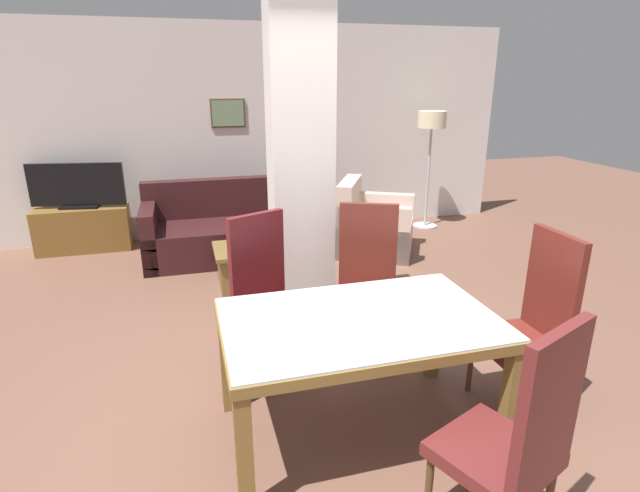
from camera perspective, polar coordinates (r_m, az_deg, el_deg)
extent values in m
plane|color=brown|center=(3.24, 4.18, -20.32)|extent=(18.00, 18.00, 0.00)
cube|color=silver|center=(6.80, -8.15, 12.75)|extent=(7.20, 0.06, 2.70)
cube|color=brown|center=(6.71, -10.47, 14.70)|extent=(0.44, 0.02, 0.36)
cube|color=gray|center=(6.70, -10.46, 14.69)|extent=(0.40, 0.01, 0.32)
cube|color=silver|center=(4.04, -2.24, 8.87)|extent=(0.49, 0.33, 2.70)
cube|color=brown|center=(2.48, 8.17, -13.52)|extent=(1.54, 0.06, 0.06)
cube|color=brown|center=(3.23, 1.80, -5.32)|extent=(1.54, 0.06, 0.06)
cube|color=brown|center=(2.71, -10.64, -10.72)|extent=(0.06, 0.84, 0.06)
cube|color=brown|center=(3.15, 17.38, -6.85)|extent=(0.06, 0.84, 0.06)
cube|color=silver|center=(2.83, 4.55, -8.25)|extent=(1.52, 0.94, 0.01)
cube|color=brown|center=(2.57, -8.64, -22.71)|extent=(0.08, 0.08, 0.70)
cube|color=brown|center=(3.03, 20.83, -16.69)|extent=(0.08, 0.08, 0.70)
cube|color=brown|center=(3.27, -10.61, -12.81)|extent=(0.08, 0.08, 0.70)
cube|color=brown|center=(3.64, 12.89, -9.51)|extent=(0.08, 0.08, 0.70)
cube|color=maroon|center=(3.54, -5.13, -8.14)|extent=(0.61, 0.61, 0.07)
cube|color=maroon|center=(3.55, -7.22, -1.58)|extent=(0.42, 0.23, 0.68)
cylinder|color=#4D361E|center=(3.62, -0.74, -11.71)|extent=(0.04, 0.04, 0.41)
cylinder|color=#4D361E|center=(3.43, -5.79, -13.74)|extent=(0.04, 0.04, 0.41)
cylinder|color=#4D361E|center=(3.89, -4.35, -9.51)|extent=(0.04, 0.04, 0.41)
cylinder|color=#4D361E|center=(3.71, -9.19, -11.21)|extent=(0.04, 0.04, 0.41)
cube|color=#5C2119|center=(3.76, 5.20, -6.47)|extent=(0.60, 0.60, 0.07)
cube|color=#5C2119|center=(3.81, 5.51, -0.07)|extent=(0.42, 0.22, 0.68)
cylinder|color=#4D361E|center=(3.70, 7.95, -11.21)|extent=(0.04, 0.04, 0.41)
cylinder|color=#4D361E|center=(3.71, 1.97, -10.92)|extent=(0.04, 0.04, 0.41)
cylinder|color=#4D361E|center=(4.04, 7.96, -8.52)|extent=(0.04, 0.04, 0.41)
cylinder|color=#4D361E|center=(4.05, 2.52, -8.27)|extent=(0.04, 0.04, 0.41)
cube|color=maroon|center=(3.46, 21.59, -10.23)|extent=(0.46, 0.46, 0.07)
cube|color=maroon|center=(3.42, 25.09, -4.07)|extent=(0.05, 0.44, 0.68)
cylinder|color=#4D361E|center=(3.35, 20.34, -15.89)|extent=(0.04, 0.04, 0.41)
cylinder|color=#4D361E|center=(3.60, 16.82, -12.79)|extent=(0.04, 0.04, 0.41)
cylinder|color=#4D361E|center=(3.56, 25.50, -14.36)|extent=(0.04, 0.04, 0.41)
cylinder|color=#4D361E|center=(3.80, 21.79, -11.61)|extent=(0.04, 0.04, 0.41)
cube|color=maroon|center=(2.54, 19.20, -21.54)|extent=(0.60, 0.60, 0.07)
cube|color=maroon|center=(2.24, 24.78, -16.30)|extent=(0.42, 0.22, 0.68)
cylinder|color=#4D361E|center=(2.65, 12.30, -25.66)|extent=(0.04, 0.04, 0.41)
cylinder|color=#4D361E|center=(2.89, 17.51, -21.79)|extent=(0.04, 0.04, 0.41)
cube|color=#341618|center=(6.02, -9.70, 0.78)|extent=(2.06, 0.92, 0.42)
cube|color=#341618|center=(6.26, -10.29, 5.60)|extent=(2.06, 0.18, 0.46)
cube|color=#341618|center=(6.14, -0.92, 2.64)|extent=(0.16, 0.92, 0.67)
cube|color=#341618|center=(5.98, -18.85, 1.14)|extent=(0.16, 0.92, 0.67)
cube|color=beige|center=(6.11, 6.40, 1.09)|extent=(1.13, 1.12, 0.40)
cube|color=beige|center=(6.03, 3.38, 5.29)|extent=(0.54, 0.81, 0.48)
cube|color=beige|center=(6.39, 6.78, 3.12)|extent=(0.82, 0.52, 0.66)
cube|color=beige|center=(5.75, 6.08, 1.34)|extent=(0.82, 0.52, 0.66)
cube|color=brown|center=(5.12, -7.70, -0.30)|extent=(0.78, 0.60, 0.04)
cube|color=brown|center=(5.19, -7.60, -2.42)|extent=(0.70, 0.52, 0.37)
cylinder|color=#4C2D14|center=(5.10, -6.65, 1.14)|extent=(0.06, 0.06, 0.21)
cylinder|color=#4C2D14|center=(5.06, -6.71, 2.67)|extent=(0.03, 0.03, 0.07)
cylinder|color=#B7B7BC|center=(5.04, -6.73, 3.15)|extent=(0.03, 0.03, 0.01)
cube|color=brown|center=(6.78, -25.40, 1.77)|extent=(1.08, 0.40, 0.54)
cube|color=black|center=(6.71, -25.74, 4.09)|extent=(0.47, 0.27, 0.03)
cube|color=black|center=(6.66, -26.07, 6.34)|extent=(1.09, 0.23, 0.51)
cylinder|color=#B7B7BC|center=(7.34, 11.87, 2.30)|extent=(0.34, 0.34, 0.02)
cylinder|color=#B7B7BC|center=(7.18, 12.24, 7.62)|extent=(0.04, 0.04, 1.37)
cylinder|color=beige|center=(7.08, 12.69, 13.93)|extent=(0.38, 0.38, 0.22)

